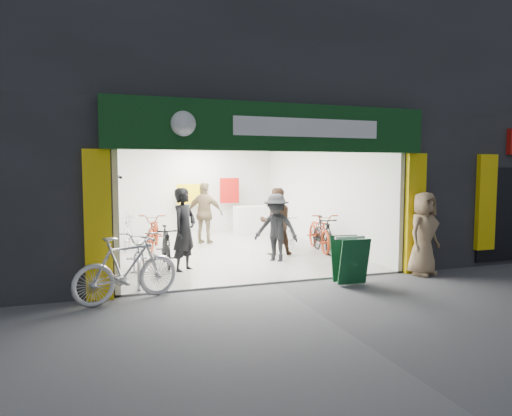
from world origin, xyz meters
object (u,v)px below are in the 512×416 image
pedestrian_near (424,234)px  bike_left_front (140,255)px  parked_bike (127,269)px  sandwich_board (350,259)px  bike_right_front (323,235)px

pedestrian_near → bike_left_front: bearing=147.2°
parked_bike → bike_left_front: bearing=-34.1°
parked_bike → sandwich_board: 4.20m
bike_left_front → sandwich_board: (3.88, -1.51, -0.03)m
bike_right_front → pedestrian_near: bearing=-65.4°
bike_right_front → pedestrian_near: pedestrian_near is taller
bike_left_front → parked_bike: (-0.31, -1.31, 0.03)m
bike_right_front → pedestrian_near: (0.88, -2.91, 0.38)m
sandwich_board → bike_left_front: bearing=162.0°
sandwich_board → bike_right_front: bearing=75.2°
bike_left_front → bike_right_front: bike_left_front is taller
bike_right_front → bike_left_front: bearing=-154.2°
bike_right_front → sandwich_board: (-1.02, -3.11, 0.00)m
bike_right_front → sandwich_board: 3.27m
pedestrian_near → sandwich_board: bearing=165.9°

